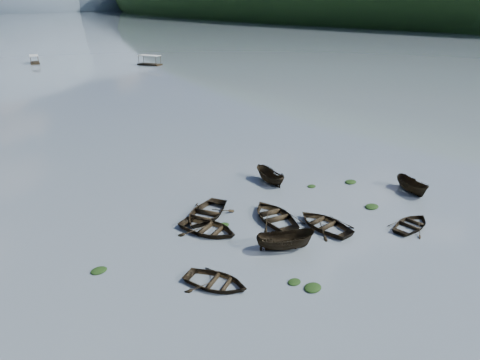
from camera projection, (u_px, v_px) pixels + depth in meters
ground_plane at (357, 263)px, 27.94m from camera, size 2400.00×2400.00×0.00m
right_hill_far at (449, 17)px, 454.21m from camera, size 520.00×1200.00×190.00m
haze_mtn_d at (81, 9)px, 855.58m from camera, size 520.00×520.00×220.00m
rowboat_0 at (216, 285)px, 25.77m from camera, size 4.42×4.93×0.84m
rowboat_1 at (275, 219)px, 33.49m from camera, size 4.80×5.84×1.05m
rowboat_2 at (285, 249)px, 29.56m from camera, size 4.27×3.45×1.57m
rowboat_3 at (324, 227)px, 32.40m from camera, size 3.35×4.66×0.96m
rowboat_4 at (411, 227)px, 32.41m from camera, size 4.04×3.00×0.80m
rowboat_5 at (411, 192)px, 38.34m from camera, size 2.72×4.03×1.46m
rowboat_6 at (208, 232)px, 31.69m from camera, size 4.79×5.54×0.96m
rowboat_7 at (206, 217)px, 33.93m from camera, size 6.16×5.55×1.05m
rowboat_8 at (270, 182)px, 40.32m from camera, size 1.91×3.96×1.47m
weed_clump_0 at (313, 289)px, 25.46m from camera, size 1.13×0.92×0.25m
weed_clump_1 at (294, 283)px, 26.00m from camera, size 0.88×0.70×0.19m
weed_clump_2 at (305, 236)px, 31.16m from camera, size 1.03×0.82×0.22m
weed_clump_3 at (312, 187)px, 39.40m from camera, size 0.85×0.72×0.19m
weed_clump_4 at (372, 207)px, 35.45m from camera, size 1.26×1.00×0.26m
weed_clump_5 at (99, 271)px, 27.09m from camera, size 1.05×0.84×0.22m
weed_clump_6 at (224, 225)px, 32.63m from camera, size 0.84×0.70×0.18m
weed_clump_7 at (351, 183)px, 40.28m from camera, size 1.17×0.94×0.26m
pontoon_centre at (35, 63)px, 116.67m from camera, size 3.50×5.82×2.08m
pontoon_right at (150, 65)px, 113.60m from camera, size 5.08×6.85×2.42m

